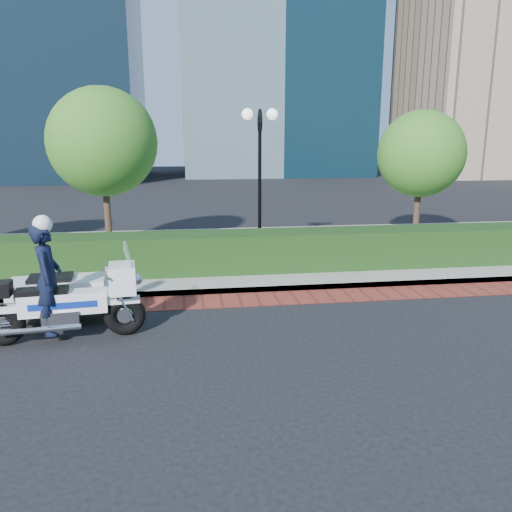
{
  "coord_description": "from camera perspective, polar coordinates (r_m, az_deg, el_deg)",
  "views": [
    {
      "loc": [
        -1.17,
        -9.09,
        3.51
      ],
      "look_at": [
        0.36,
        1.52,
        1.0
      ],
      "focal_mm": 35.0,
      "sensor_mm": 36.0,
      "label": 1
    }
  ],
  "objects": [
    {
      "name": "tree_b",
      "position": [
        15.76,
        -17.12,
        12.33
      ],
      "size": [
        3.2,
        3.2,
        4.89
      ],
      "color": "#332319",
      "rests_on": "sidewalk"
    },
    {
      "name": "tower_right",
      "position": [
        56.38,
        25.21,
        22.72
      ],
      "size": [
        14.0,
        12.0,
        28.0
      ],
      "primitive_type": "cube",
      "color": "gray",
      "rests_on": "ground"
    },
    {
      "name": "hedge_main",
      "position": [
        13.06,
        -2.87,
        0.51
      ],
      "size": [
        18.0,
        1.2,
        1.0
      ],
      "primitive_type": "cube",
      "color": "black",
      "rests_on": "sidewalk"
    },
    {
      "name": "police_motorcycle",
      "position": [
        9.84,
        -21.53,
        -3.9
      ],
      "size": [
        2.81,
        1.99,
        2.27
      ],
      "rotation": [
        0.0,
        0.0,
        0.1
      ],
      "color": "black",
      "rests_on": "ground"
    },
    {
      "name": "sidewalk",
      "position": [
        15.52,
        -3.68,
        0.35
      ],
      "size": [
        60.0,
        8.0,
        0.15
      ],
      "primitive_type": "cube",
      "color": "gray",
      "rests_on": "ground"
    },
    {
      "name": "brick_strip",
      "position": [
        11.22,
        -1.82,
        -5.04
      ],
      "size": [
        60.0,
        1.0,
        0.01
      ],
      "primitive_type": "cube",
      "color": "maroon",
      "rests_on": "ground"
    },
    {
      "name": "ground",
      "position": [
        9.81,
        -0.83,
        -7.78
      ],
      "size": [
        120.0,
        120.0,
        0.0
      ],
      "primitive_type": "plane",
      "color": "black",
      "rests_on": "ground"
    },
    {
      "name": "lamppost",
      "position": [
        14.47,
        0.43,
        10.99
      ],
      "size": [
        1.02,
        0.7,
        4.21
      ],
      "color": "black",
      "rests_on": "sidewalk"
    },
    {
      "name": "tree_c",
      "position": [
        17.38,
        18.33,
        11.0
      ],
      "size": [
        2.8,
        2.8,
        4.3
      ],
      "color": "#332319",
      "rests_on": "sidewalk"
    }
  ]
}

